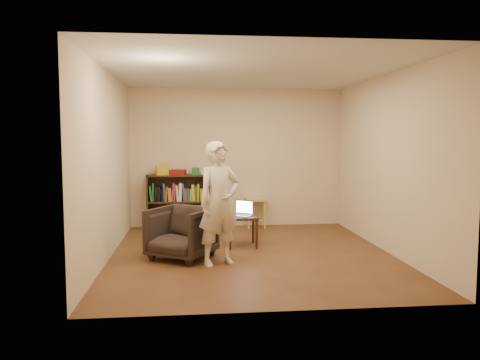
{
  "coord_description": "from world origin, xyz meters",
  "views": [
    {
      "loc": [
        -0.83,
        -6.58,
        1.67
      ],
      "look_at": [
        -0.13,
        0.35,
        1.05
      ],
      "focal_mm": 35.0,
      "sensor_mm": 36.0,
      "label": 1
    }
  ],
  "objects": [
    {
      "name": "ceiling",
      "position": [
        0.0,
        0.0,
        2.6
      ],
      "size": [
        4.5,
        4.5,
        0.0
      ],
      "primitive_type": "plane",
      "color": "silver",
      "rests_on": "wall_back"
    },
    {
      "name": "wall_back",
      "position": [
        0.0,
        2.25,
        1.3
      ],
      "size": [
        4.0,
        0.0,
        4.0
      ],
      "primitive_type": "plane",
      "rotation": [
        1.57,
        0.0,
        0.0
      ],
      "color": "beige",
      "rests_on": "floor"
    },
    {
      "name": "person",
      "position": [
        -0.49,
        -0.5,
        0.82
      ],
      "size": [
        0.71,
        0.61,
        1.63
      ],
      "primitive_type": "imported",
      "rotation": [
        0.0,
        0.0,
        0.45
      ],
      "color": "beige",
      "rests_on": "floor"
    },
    {
      "name": "side_table",
      "position": [
        -0.08,
        0.52,
        0.4
      ],
      "size": [
        0.47,
        0.47,
        0.48
      ],
      "color": "black",
      "rests_on": "floor"
    },
    {
      "name": "box_white",
      "position": [
        -0.62,
        2.08,
        1.04
      ],
      "size": [
        0.12,
        0.12,
        0.08
      ],
      "primitive_type": "cube",
      "rotation": [
        0.0,
        0.0,
        -0.14
      ],
      "color": "silver",
      "rests_on": "bookshelf"
    },
    {
      "name": "red_cloth",
      "position": [
        -1.11,
        2.06,
        1.05
      ],
      "size": [
        0.32,
        0.26,
        0.09
      ],
      "primitive_type": "cube",
      "rotation": [
        0.0,
        0.0,
        -0.2
      ],
      "color": "maroon",
      "rests_on": "bookshelf"
    },
    {
      "name": "wall_right",
      "position": [
        2.0,
        0.0,
        1.3
      ],
      "size": [
        0.0,
        4.5,
        4.5
      ],
      "primitive_type": "plane",
      "rotation": [
        1.57,
        0.0,
        -1.57
      ],
      "color": "beige",
      "rests_on": "floor"
    },
    {
      "name": "wall_left",
      "position": [
        -2.0,
        0.0,
        1.3
      ],
      "size": [
        0.0,
        4.5,
        4.5
      ],
      "primitive_type": "plane",
      "rotation": [
        1.57,
        0.0,
        1.57
      ],
      "color": "beige",
      "rests_on": "floor"
    },
    {
      "name": "stool",
      "position": [
        0.34,
        2.03,
        0.44
      ],
      "size": [
        0.38,
        0.38,
        0.55
      ],
      "color": "tan",
      "rests_on": "floor"
    },
    {
      "name": "armchair",
      "position": [
        -0.99,
        -0.13,
        0.36
      ],
      "size": [
        1.07,
        1.08,
        0.72
      ],
      "primitive_type": "imported",
      "rotation": [
        0.0,
        0.0,
        -0.55
      ],
      "color": "black",
      "rests_on": "floor"
    },
    {
      "name": "bookshelf",
      "position": [
        -1.08,
        2.09,
        0.44
      ],
      "size": [
        1.2,
        0.3,
        1.0
      ],
      "color": "black",
      "rests_on": "floor"
    },
    {
      "name": "box_yellow",
      "position": [
        -1.38,
        2.06,
        1.09
      ],
      "size": [
        0.26,
        0.21,
        0.19
      ],
      "primitive_type": "cube",
      "rotation": [
        0.0,
        0.0,
        0.2
      ],
      "color": "gold",
      "rests_on": "bookshelf"
    },
    {
      "name": "box_green",
      "position": [
        -0.78,
        2.08,
        1.06
      ],
      "size": [
        0.14,
        0.14,
        0.13
      ],
      "primitive_type": "cube",
      "rotation": [
        0.0,
        0.0,
        -0.06
      ],
      "color": "#1D6F2C",
      "rests_on": "bookshelf"
    },
    {
      "name": "laptop",
      "position": [
        -0.07,
        0.53,
        0.53
      ],
      "size": [
        0.38,
        0.36,
        0.24
      ],
      "rotation": [
        0.0,
        0.0,
        -0.59
      ],
      "color": "#ACACB1",
      "rests_on": "side_table"
    },
    {
      "name": "floor",
      "position": [
        0.0,
        0.0,
        0.0
      ],
      "size": [
        4.5,
        4.5,
        0.0
      ],
      "primitive_type": "plane",
      "color": "#4B2918",
      "rests_on": "ground"
    }
  ]
}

